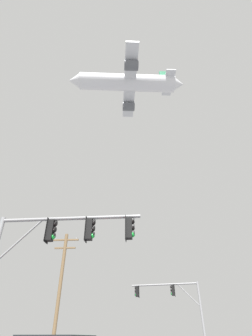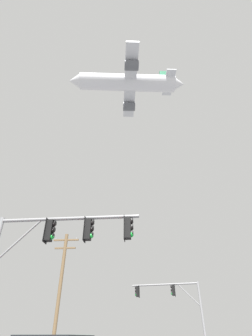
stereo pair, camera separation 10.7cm
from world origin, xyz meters
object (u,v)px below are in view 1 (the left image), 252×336
at_px(signal_pole_near, 52,246).
at_px(airplane, 127,83).
at_px(signal_pole_far, 175,299).
at_px(utility_pole, 60,287).

bearing_deg(signal_pole_near, airplane, 86.34).
distance_m(signal_pole_far, utility_pole, 10.44).
bearing_deg(signal_pole_near, signal_pole_far, 67.30).
xyz_separation_m(signal_pole_near, airplane, (1.73, 26.99, 44.43)).
bearing_deg(signal_pole_far, airplane, 113.49).
xyz_separation_m(utility_pole, airplane, (4.54, 15.71, 44.27)).
bearing_deg(signal_pole_far, signal_pole_near, -112.70).
bearing_deg(utility_pole, airplane, 73.88).
distance_m(utility_pole, airplane, 47.19).
relative_size(signal_pole_far, utility_pole, 0.67).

